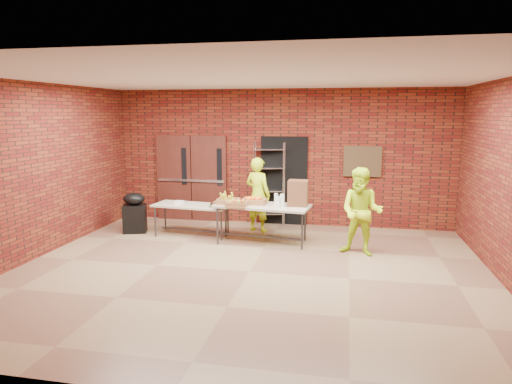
# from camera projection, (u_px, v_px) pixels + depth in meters

# --- Properties ---
(room) EXTENTS (8.08, 7.08, 3.28)m
(room) POSITION_uv_depth(u_px,v_px,m) (249.00, 178.00, 7.41)
(room) COLOR brown
(room) RESTS_ON ground
(double_doors) EXTENTS (1.78, 0.12, 2.10)m
(double_doors) POSITION_uv_depth(u_px,v_px,m) (192.00, 178.00, 11.25)
(double_doors) COLOR #461C14
(double_doors) RESTS_ON room
(dark_doorway) EXTENTS (1.10, 0.06, 2.10)m
(dark_doorway) POSITION_uv_depth(u_px,v_px,m) (284.00, 181.00, 10.83)
(dark_doorway) COLOR black
(dark_doorway) RESTS_ON room
(bronze_plaque) EXTENTS (0.85, 0.04, 0.70)m
(bronze_plaque) POSITION_uv_depth(u_px,v_px,m) (362.00, 161.00, 10.39)
(bronze_plaque) COLOR #432F1B
(bronze_plaque) RESTS_ON room
(wire_rack) EXTENTS (0.76, 0.40, 1.96)m
(wire_rack) POSITION_uv_depth(u_px,v_px,m) (269.00, 184.00, 10.77)
(wire_rack) COLOR silver
(wire_rack) RESTS_ON room
(table_left) EXTENTS (1.72, 0.87, 0.68)m
(table_left) POSITION_uv_depth(u_px,v_px,m) (192.00, 207.00, 9.88)
(table_left) COLOR tan
(table_left) RESTS_ON room
(table_right) EXTENTS (2.01, 1.02, 0.79)m
(table_right) POSITION_uv_depth(u_px,v_px,m) (262.00, 208.00, 9.29)
(table_right) COLOR tan
(table_right) RESTS_ON room
(basket_bananas) EXTENTS (0.44, 0.34, 0.14)m
(basket_bananas) POSITION_uv_depth(u_px,v_px,m) (228.00, 201.00, 9.38)
(basket_bananas) COLOR olive
(basket_bananas) RESTS_ON table_right
(basket_oranges) EXTENTS (0.47, 0.36, 0.15)m
(basket_oranges) POSITION_uv_depth(u_px,v_px,m) (254.00, 201.00, 9.37)
(basket_oranges) COLOR olive
(basket_oranges) RESTS_ON table_right
(basket_apples) EXTENTS (0.41, 0.32, 0.13)m
(basket_apples) POSITION_uv_depth(u_px,v_px,m) (237.00, 204.00, 9.14)
(basket_apples) COLOR olive
(basket_apples) RESTS_ON table_right
(muffin_tray) EXTENTS (0.40, 0.40, 0.10)m
(muffin_tray) POSITION_uv_depth(u_px,v_px,m) (218.00, 204.00, 9.66)
(muffin_tray) COLOR #184A13
(muffin_tray) RESTS_ON table_left
(napkin_box) EXTENTS (0.19, 0.13, 0.06)m
(napkin_box) POSITION_uv_depth(u_px,v_px,m) (179.00, 202.00, 9.97)
(napkin_box) COLOR white
(napkin_box) RESTS_ON table_left
(coffee_dispenser) EXTENTS (0.39, 0.35, 0.52)m
(coffee_dispenser) POSITION_uv_depth(u_px,v_px,m) (298.00, 193.00, 9.17)
(coffee_dispenser) COLOR brown
(coffee_dispenser) RESTS_ON table_right
(cup_stack_front) EXTENTS (0.07, 0.07, 0.22)m
(cup_stack_front) POSITION_uv_depth(u_px,v_px,m) (278.00, 202.00, 9.02)
(cup_stack_front) COLOR white
(cup_stack_front) RESTS_ON table_right
(cup_stack_mid) EXTENTS (0.09, 0.09, 0.26)m
(cup_stack_mid) POSITION_uv_depth(u_px,v_px,m) (282.00, 201.00, 9.05)
(cup_stack_mid) COLOR white
(cup_stack_mid) RESTS_ON table_right
(cup_stack_back) EXTENTS (0.08, 0.08, 0.24)m
(cup_stack_back) POSITION_uv_depth(u_px,v_px,m) (276.00, 199.00, 9.28)
(cup_stack_back) COLOR white
(cup_stack_back) RESTS_ON table_right
(covered_grill) EXTENTS (0.59, 0.54, 0.89)m
(covered_grill) POSITION_uv_depth(u_px,v_px,m) (135.00, 213.00, 10.17)
(covered_grill) COLOR black
(covered_grill) RESTS_ON room
(volunteer_woman) EXTENTS (0.72, 0.61, 1.68)m
(volunteer_woman) POSITION_uv_depth(u_px,v_px,m) (258.00, 195.00, 10.19)
(volunteer_woman) COLOR #C8F01A
(volunteer_woman) RESTS_ON room
(volunteer_man) EXTENTS (0.95, 0.82, 1.65)m
(volunteer_man) POSITION_uv_depth(u_px,v_px,m) (361.00, 212.00, 8.49)
(volunteer_man) COLOR #C8F01A
(volunteer_man) RESTS_ON room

